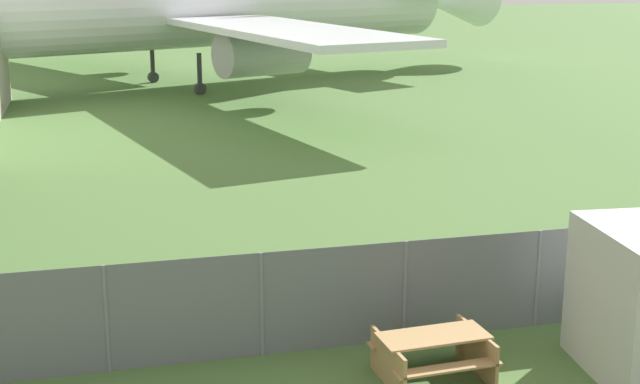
{
  "coord_description": "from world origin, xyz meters",
  "views": [
    {
      "loc": [
        -2.49,
        -3.67,
        6.55
      ],
      "look_at": [
        1.77,
        13.14,
        2.0
      ],
      "focal_mm": 50.0,
      "sensor_mm": 36.0,
      "label": 1
    }
  ],
  "objects": [
    {
      "name": "airplane",
      "position": [
        0.34,
        42.79,
        4.25
      ],
      "size": [
        44.94,
        36.4,
        13.36
      ],
      "rotation": [
        0.0,
        0.0,
        -2.77
      ],
      "color": "white",
      "rests_on": "ground"
    },
    {
      "name": "perimeter_fence",
      "position": [
        0.0,
        10.14,
        0.92
      ],
      "size": [
        56.07,
        0.07,
        1.84
      ],
      "color": "slate",
      "rests_on": "ground"
    },
    {
      "name": "picnic_bench_near_cabin",
      "position": [
        2.49,
        8.59,
        0.47
      ],
      "size": [
        1.83,
        1.5,
        0.76
      ],
      "rotation": [
        0.0,
        0.0,
        0.06
      ],
      "color": "tan",
      "rests_on": "ground"
    }
  ]
}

